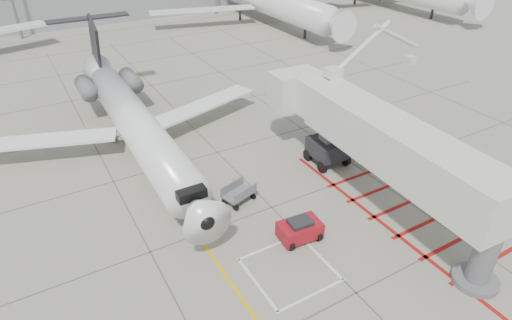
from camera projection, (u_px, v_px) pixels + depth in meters
ground_plane at (309, 245)px, 24.32m from camera, size 260.00×260.00×0.00m
regional_jet at (143, 118)px, 29.42m from camera, size 24.04×30.16×7.83m
jet_bridge at (394, 155)px, 25.07m from camera, size 10.44×20.39×7.97m
pushback_tug at (300, 229)px, 24.44m from camera, size 2.52×1.70×1.41m
baggage_cart at (239, 193)px, 27.48m from camera, size 2.35×1.86×1.29m
ground_power_unit at (373, 148)px, 31.76m from camera, size 2.91×2.37×2.00m
cone_nose at (213, 218)px, 26.00m from camera, size 0.36×0.36×0.50m
cone_side at (233, 181)px, 29.32m from camera, size 0.36×0.36×0.51m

